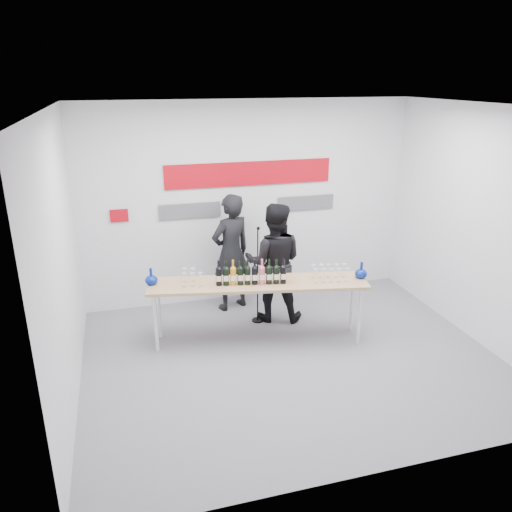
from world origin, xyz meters
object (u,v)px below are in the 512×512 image
at_px(tasting_table, 258,287).
at_px(presenter_right, 274,263).
at_px(presenter_left, 231,253).
at_px(mic_stand, 258,293).

xyz_separation_m(tasting_table, presenter_right, (0.39, 0.57, 0.08)).
xyz_separation_m(tasting_table, presenter_left, (-0.11, 1.07, 0.10)).
height_order(presenter_left, mic_stand, presenter_left).
relative_size(tasting_table, mic_stand, 2.01).
height_order(tasting_table, mic_stand, mic_stand).
bearing_deg(presenter_right, tasting_table, 75.65).
bearing_deg(presenter_left, presenter_right, 113.54).
distance_m(tasting_table, mic_stand, 0.64).
height_order(presenter_left, presenter_right, presenter_left).
bearing_deg(mic_stand, presenter_right, 4.40).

